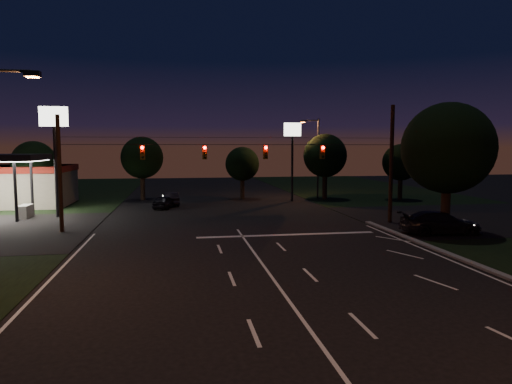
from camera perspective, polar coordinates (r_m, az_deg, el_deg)
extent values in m
plane|color=black|center=(19.00, 3.19, -12.18)|extent=(140.00, 140.00, 0.00)
cube|color=black|center=(41.75, 25.68, -2.94)|extent=(20.00, 16.00, 0.02)
cube|color=silver|center=(13.61, 9.15, -19.66)|extent=(0.14, 40.00, 0.01)
cube|color=silver|center=(30.53, 3.89, -5.35)|extent=(12.00, 0.50, 0.01)
cylinder|color=black|center=(36.82, 16.36, -3.69)|extent=(0.30, 0.30, 9.00)
cylinder|color=black|center=(34.09, -23.07, -4.65)|extent=(0.28, 0.28, 8.00)
cylinder|color=black|center=(32.88, -2.60, 5.94)|extent=(24.00, 0.03, 0.03)
cylinder|color=black|center=(32.89, -2.60, 6.81)|extent=(24.00, 0.02, 0.02)
cube|color=#3F3307|center=(32.73, -14.00, 4.82)|extent=(0.32, 0.26, 1.00)
sphere|color=#FF0705|center=(32.57, -14.04, 5.40)|extent=(0.22, 0.22, 0.22)
sphere|color=black|center=(32.57, -14.02, 4.82)|extent=(0.20, 0.20, 0.20)
sphere|color=black|center=(32.57, -14.01, 4.24)|extent=(0.20, 0.20, 0.20)
cube|color=#3F3307|center=(32.69, -6.44, 4.95)|extent=(0.32, 0.26, 1.00)
sphere|color=#FF0705|center=(32.53, -6.43, 5.53)|extent=(0.22, 0.22, 0.22)
sphere|color=black|center=(32.53, -6.42, 4.95)|extent=(0.20, 0.20, 0.20)
sphere|color=black|center=(32.53, -6.41, 4.37)|extent=(0.20, 0.20, 0.20)
cube|color=#3F3307|center=(33.23, 1.19, 5.00)|extent=(0.32, 0.26, 1.00)
sphere|color=#FF0705|center=(33.07, 1.24, 5.57)|extent=(0.22, 0.22, 0.22)
sphere|color=black|center=(33.07, 1.24, 4.99)|extent=(0.20, 0.20, 0.20)
sphere|color=black|center=(33.08, 1.24, 4.42)|extent=(0.20, 0.20, 0.20)
cube|color=#3F3307|center=(34.30, 8.29, 4.96)|extent=(0.32, 0.26, 1.00)
sphere|color=#FF0705|center=(34.14, 8.38, 5.51)|extent=(0.22, 0.22, 0.22)
sphere|color=black|center=(34.14, 8.37, 4.95)|extent=(0.20, 0.20, 0.20)
sphere|color=black|center=(34.15, 8.37, 4.40)|extent=(0.20, 0.20, 0.20)
cube|color=gray|center=(41.87, -26.88, -2.21)|extent=(0.80, 2.00, 1.10)
cylinder|color=black|center=(39.79, -27.85, 0.05)|extent=(0.24, 0.24, 4.80)
cylinder|color=black|center=(43.59, -26.22, 0.55)|extent=(0.24, 0.24, 4.80)
cylinder|color=black|center=(40.92, -23.74, 2.26)|extent=(0.24, 0.24, 7.50)
cube|color=white|center=(40.94, -23.99, 8.62)|extent=(2.20, 0.30, 1.60)
cylinder|color=black|center=(49.19, 4.54, 2.90)|extent=(0.24, 0.24, 7.00)
cube|color=white|center=(49.17, 4.58, 7.80)|extent=(1.80, 0.30, 1.40)
cylinder|color=black|center=(20.92, -28.61, 13.18)|extent=(1.80, 0.12, 0.12)
cube|color=black|center=(20.64, -26.18, 13.12)|extent=(0.60, 0.35, 0.22)
cube|color=orange|center=(20.62, -26.16, 12.79)|extent=(0.45, 0.25, 0.04)
cylinder|color=black|center=(52.03, 7.76, 4.12)|extent=(0.20, 0.20, 9.00)
cylinder|color=black|center=(51.84, 6.86, 8.88)|extent=(1.80, 0.12, 0.12)
cube|color=black|center=(51.58, 5.89, 8.79)|extent=(0.60, 0.35, 0.22)
cube|color=orange|center=(51.58, 5.89, 8.66)|extent=(0.45, 0.25, 0.04)
cylinder|color=black|center=(32.95, 22.61, -1.45)|extent=(0.60, 0.60, 4.00)
sphere|color=black|center=(32.73, 22.86, 5.09)|extent=(6.00, 6.00, 6.00)
sphere|color=black|center=(33.44, 23.30, 4.77)|extent=(4.50, 4.50, 4.50)
sphere|color=black|center=(32.67, 21.68, 4.90)|extent=(4.20, 4.20, 4.20)
cylinder|color=black|center=(49.82, -25.87, 0.09)|extent=(0.49, 0.49, 3.00)
sphere|color=black|center=(49.66, -26.01, 3.33)|extent=(4.20, 4.20, 4.20)
sphere|color=black|center=(49.85, -25.44, 3.21)|extent=(3.15, 3.15, 3.15)
sphere|color=black|center=(49.98, -26.40, 3.21)|extent=(2.94, 2.94, 2.94)
cylinder|color=black|center=(51.95, -13.98, 0.82)|extent=(0.52, 0.52, 3.25)
sphere|color=black|center=(51.80, -14.06, 4.19)|extent=(4.60, 4.60, 4.60)
sphere|color=black|center=(52.11, -13.53, 4.06)|extent=(3.45, 3.45, 3.45)
sphere|color=black|center=(52.07, -14.55, 4.07)|extent=(3.22, 3.22, 3.22)
cylinder|color=black|center=(51.31, -1.72, 0.65)|extent=(0.47, 0.47, 2.75)
sphere|color=black|center=(51.15, -1.73, 3.54)|extent=(3.80, 3.80, 3.80)
sphere|color=black|center=(51.49, -1.35, 3.42)|extent=(2.85, 2.85, 2.85)
sphere|color=black|center=(51.29, -2.18, 3.44)|extent=(2.66, 2.66, 2.66)
cylinder|color=black|center=(51.38, 8.58, 0.96)|extent=(0.53, 0.53, 3.40)
sphere|color=black|center=(51.22, 8.64, 4.53)|extent=(4.80, 4.80, 4.80)
sphere|color=black|center=(51.72, 9.02, 4.37)|extent=(3.60, 3.60, 3.60)
sphere|color=black|center=(51.30, 8.04, 4.41)|extent=(3.36, 3.36, 3.36)
cylinder|color=black|center=(52.65, 17.57, 0.60)|extent=(0.48, 0.48, 2.90)
sphere|color=black|center=(52.49, 17.66, 3.56)|extent=(4.00, 4.00, 4.00)
sphere|color=black|center=(52.95, 17.89, 3.44)|extent=(3.00, 3.00, 3.00)
sphere|color=black|center=(52.49, 17.16, 3.48)|extent=(2.80, 2.80, 2.80)
imported|color=black|center=(44.27, -11.39, -1.24)|extent=(2.45, 3.88, 1.23)
imported|color=black|center=(46.71, -10.58, -0.83)|extent=(1.75, 4.02, 1.29)
imported|color=black|center=(32.94, 22.05, -3.59)|extent=(5.51, 2.67, 1.55)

